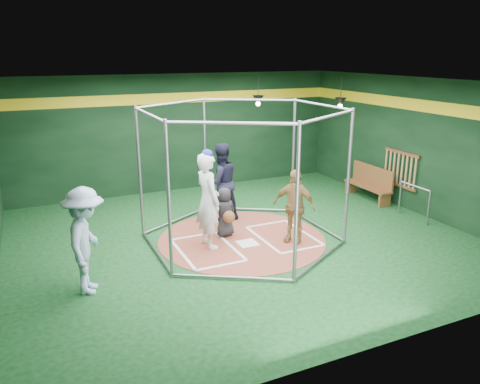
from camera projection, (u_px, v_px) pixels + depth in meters
name	position (u px, v px, depth m)	size (l,w,h in m)	color
room_shell	(242.00, 164.00, 10.18)	(10.10, 9.10, 3.53)	#0C3513
clay_disc	(242.00, 239.00, 10.68)	(3.80, 3.80, 0.01)	brown
home_plate	(247.00, 243.00, 10.41)	(0.43, 0.43, 0.01)	white
batter_box_left	(207.00, 250.00, 10.08)	(1.17, 1.77, 0.01)	white
batter_box_right	(283.00, 236.00, 10.84)	(1.17, 1.77, 0.01)	white
batting_cage	(242.00, 176.00, 10.25)	(4.05, 4.67, 3.00)	gray
bat_rack	(400.00, 169.00, 12.69)	(0.07, 1.25, 0.98)	brown
pendant_lamp_near	(258.00, 100.00, 13.90)	(0.34, 0.34, 0.90)	black
pendant_lamp_far	(340.00, 102.00, 13.23)	(0.34, 0.34, 0.90)	black
batter_figure	(208.00, 200.00, 9.98)	(0.57, 0.80, 2.16)	silver
visitor_leopard	(294.00, 206.00, 10.32)	(0.97, 0.41, 1.66)	tan
catcher_figure	(225.00, 212.00, 10.69)	(0.60, 0.61, 1.15)	black
umpire	(221.00, 182.00, 11.63)	(0.95, 0.74, 1.96)	black
bystander_blue	(86.00, 241.00, 8.11)	(1.24, 0.71, 1.93)	#A7C1DD
dugout_bench	(370.00, 182.00, 13.44)	(0.39, 1.68, 0.98)	brown
steel_railing	(414.00, 197.00, 11.82)	(0.05, 1.03, 0.89)	gray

